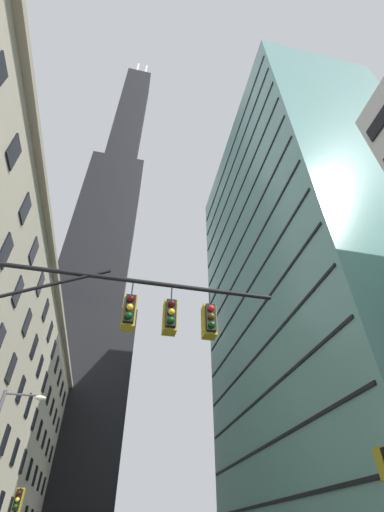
{
  "coord_description": "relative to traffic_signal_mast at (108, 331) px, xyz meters",
  "views": [
    {
      "loc": [
        -2.46,
        -6.87,
        1.36
      ],
      "look_at": [
        3.24,
        19.12,
        23.7
      ],
      "focal_mm": 24.28,
      "sensor_mm": 36.0,
      "label": 1
    }
  ],
  "objects": [
    {
      "name": "traffic_light_far_left",
      "position": [
        -3.64,
        13.89,
        -2.97
      ],
      "size": [
        0.4,
        0.63,
        3.52
      ],
      "color": "black",
      "rests_on": "sidewalk_left"
    },
    {
      "name": "traffic_signal_mast",
      "position": [
        0.0,
        0.0,
        0.0
      ],
      "size": [
        9.05,
        0.63,
        7.86
      ],
      "color": "black",
      "rests_on": "sidewalk_left"
    },
    {
      "name": "glass_office_midrise",
      "position": [
        22.28,
        22.64,
        22.34
      ],
      "size": [
        16.91,
        32.66,
        56.54
      ],
      "color": "slate",
      "rests_on": "ground"
    },
    {
      "name": "dark_skyscraper",
      "position": [
        -9.46,
        72.8,
        55.26
      ],
      "size": [
        24.79,
        24.79,
        203.21
      ],
      "color": "black",
      "rests_on": "ground"
    }
  ]
}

